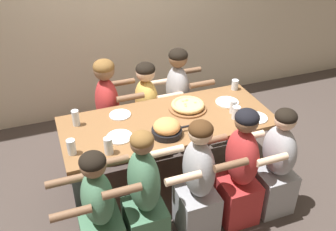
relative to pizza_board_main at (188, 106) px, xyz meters
name	(u,v)px	position (x,y,z in m)	size (l,w,h in m)	color
ground_plane	(168,182)	(-0.25, -0.12, -0.79)	(18.00, 18.00, 0.00)	#423833
dining_table	(168,128)	(-0.25, -0.12, -0.12)	(1.95, 0.83, 0.76)	brown
pizza_board_main	(188,106)	(0.00, 0.00, 0.00)	(0.37, 0.37, 0.07)	brown
skillet_bowl	(167,128)	(-0.34, -0.34, 0.03)	(0.38, 0.26, 0.15)	black
empty_plate_a	(120,115)	(-0.64, 0.11, -0.03)	(0.20, 0.20, 0.02)	white
empty_plate_b	(120,137)	(-0.73, -0.23, -0.03)	(0.23, 0.23, 0.02)	white
empty_plate_c	(227,102)	(0.41, -0.03, -0.03)	(0.23, 0.23, 0.02)	white
empty_plate_d	(256,118)	(0.52, -0.37, -0.03)	(0.22, 0.22, 0.02)	white
drinking_glass_a	(236,113)	(0.35, -0.31, 0.02)	(0.08, 0.08, 0.12)	silver
drinking_glass_b	(71,148)	(-1.14, -0.32, 0.02)	(0.07, 0.07, 0.13)	silver
drinking_glass_c	(76,119)	(-1.05, 0.09, 0.03)	(0.06, 0.06, 0.15)	silver
drinking_glass_d	(109,147)	(-0.86, -0.41, 0.03)	(0.07, 0.07, 0.14)	silver
drinking_glass_e	(235,85)	(0.62, 0.20, 0.01)	(0.07, 0.07, 0.11)	silver
drinking_glass_f	(233,107)	(0.37, -0.21, 0.02)	(0.06, 0.06, 0.13)	silver
diner_far_midleft	(109,114)	(-0.67, 0.52, -0.25)	(0.51, 0.40, 1.17)	#B22D2D
diner_near_midright	(240,172)	(0.16, -0.76, -0.27)	(0.51, 0.40, 1.14)	#B22D2D
diner_near_midleft	(144,198)	(-0.69, -0.76, -0.28)	(0.51, 0.40, 1.14)	#477556
diner_near_center	(197,184)	(-0.23, -0.76, -0.28)	(0.51, 0.40, 1.12)	#99999E
diner_far_midright	(178,102)	(0.11, 0.52, -0.25)	(0.51, 0.40, 1.17)	#99999E
diner_near_right	(276,166)	(0.54, -0.76, -0.31)	(0.51, 0.40, 1.07)	#99999E
diner_far_center	(147,111)	(-0.25, 0.52, -0.30)	(0.51, 0.40, 1.07)	gold
diner_near_left	(99,214)	(-1.05, -0.76, -0.32)	(0.51, 0.40, 1.05)	#477556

